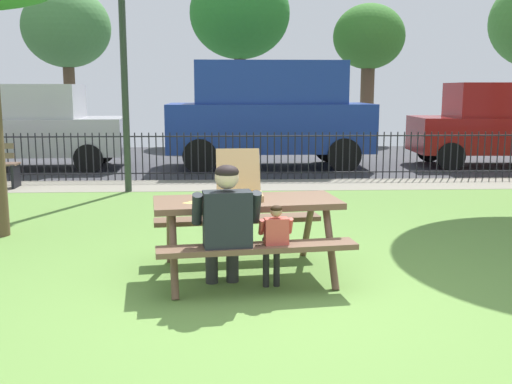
% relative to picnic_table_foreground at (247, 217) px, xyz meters
% --- Properties ---
extents(ground, '(28.00, 11.14, 0.02)m').
position_rel_picnic_table_foreground_xyz_m(ground, '(0.19, 0.81, -0.61)').
color(ground, '#659040').
extents(cobblestone_walkway, '(28.00, 1.40, 0.01)m').
position_rel_picnic_table_foreground_xyz_m(cobblestone_walkway, '(0.19, 5.68, -0.60)').
color(cobblestone_walkway, gray).
extents(street_asphalt, '(28.00, 7.06, 0.01)m').
position_rel_picnic_table_foreground_xyz_m(street_asphalt, '(0.19, 9.91, -0.60)').
color(street_asphalt, '#38383D').
extents(picnic_table_foreground, '(1.98, 1.71, 0.79)m').
position_rel_picnic_table_foreground_xyz_m(picnic_table_foreground, '(0.00, 0.00, 0.00)').
color(picnic_table_foreground, brown).
rests_on(picnic_table_foreground, ground).
extents(pizza_box_open, '(0.47, 0.57, 0.46)m').
position_rel_picnic_table_foreground_xyz_m(pizza_box_open, '(-0.07, 0.13, 0.26)').
color(pizza_box_open, tan).
rests_on(pizza_box_open, picnic_table_foreground).
extents(pizza_slice_on_table, '(0.23, 0.19, 0.02)m').
position_rel_picnic_table_foreground_xyz_m(pizza_slice_on_table, '(-0.47, -0.13, 0.18)').
color(pizza_slice_on_table, '#F4D459').
rests_on(pizza_slice_on_table, picnic_table_foreground).
extents(adult_at_table, '(0.63, 0.63, 1.19)m').
position_rel_picnic_table_foreground_xyz_m(adult_at_table, '(-0.20, -0.53, 0.06)').
color(adult_at_table, '#2E2E2E').
rests_on(adult_at_table, ground).
extents(child_at_table, '(0.32, 0.32, 0.82)m').
position_rel_picnic_table_foreground_xyz_m(child_at_table, '(0.24, -0.50, -0.10)').
color(child_at_table, black).
rests_on(child_at_table, ground).
extents(iron_fence_streetside, '(18.73, 0.03, 0.97)m').
position_rel_picnic_table_foreground_xyz_m(iron_fence_streetside, '(0.19, 6.38, -0.10)').
color(iron_fence_streetside, black).
rests_on(iron_fence_streetside, ground).
extents(lamp_post_walkway, '(0.28, 0.28, 4.63)m').
position_rel_picnic_table_foreground_xyz_m(lamp_post_walkway, '(-1.99, 5.04, 2.18)').
color(lamp_post_walkway, '#2D382D').
rests_on(lamp_post_walkway, ground).
extents(parked_car_left, '(4.47, 2.06, 1.94)m').
position_rel_picnic_table_foreground_xyz_m(parked_car_left, '(-4.82, 8.33, 0.41)').
color(parked_car_left, '#BBB8BD').
rests_on(parked_car_left, ground).
extents(parked_car_center, '(4.71, 2.10, 2.46)m').
position_rel_picnic_table_foreground_xyz_m(parked_car_center, '(0.79, 8.33, 0.71)').
color(parked_car_center, navy).
rests_on(parked_car_center, ground).
extents(parked_car_right, '(3.97, 1.97, 1.98)m').
position_rel_picnic_table_foreground_xyz_m(parked_car_right, '(6.23, 8.33, 0.41)').
color(parked_car_right, maroon).
rests_on(parked_car_right, ground).
extents(far_tree_midleft, '(2.94, 2.94, 5.19)m').
position_rel_picnic_table_foreground_xyz_m(far_tree_midleft, '(-5.60, 15.31, 3.23)').
color(far_tree_midleft, brown).
rests_on(far_tree_midleft, ground).
extents(far_tree_center, '(3.40, 3.40, 5.90)m').
position_rel_picnic_table_foreground_xyz_m(far_tree_center, '(0.24, 15.31, 3.73)').
color(far_tree_center, brown).
rests_on(far_tree_center, ground).
extents(far_tree_midright, '(2.47, 2.47, 4.73)m').
position_rel_picnic_table_foreground_xyz_m(far_tree_midright, '(4.69, 15.31, 2.92)').
color(far_tree_midright, brown).
rests_on(far_tree_midright, ground).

